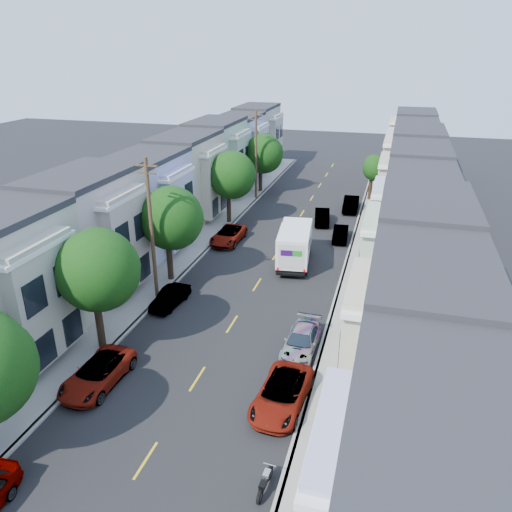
{
  "coord_description": "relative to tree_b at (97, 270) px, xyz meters",
  "views": [
    {
      "loc": [
        9.14,
        -26.61,
        16.76
      ],
      "look_at": [
        -0.18,
        6.37,
        2.2
      ],
      "focal_mm": 35.0,
      "sensor_mm": 36.0,
      "label": 1
    }
  ],
  "objects": [
    {
      "name": "tree_far_r",
      "position": [
        13.2,
        35.78,
        -1.39
      ],
      "size": [
        2.97,
        2.97,
        5.29
      ],
      "color": "black",
      "rests_on": "ground"
    },
    {
      "name": "parked_right_b",
      "position": [
        11.2,
        2.91,
        -4.48
      ],
      "size": [
        1.97,
        4.46,
        1.32
      ],
      "primitive_type": "imported",
      "rotation": [
        0.0,
        0.0,
        -0.03
      ],
      "color": "silver",
      "rests_on": "ground"
    },
    {
      "name": "tree_b",
      "position": [
        0.0,
        0.0,
        0.0
      ],
      "size": [
        4.7,
        4.7,
        7.51
      ],
      "color": "black",
      "rests_on": "ground"
    },
    {
      "name": "parked_left_c",
      "position": [
        1.4,
        5.92,
        -4.53
      ],
      "size": [
        1.66,
        3.8,
        1.23
      ],
      "primitive_type": "imported",
      "rotation": [
        0.0,
        0.0,
        -0.1
      ],
      "color": "#9EA3AF",
      "rests_on": "ground"
    },
    {
      "name": "parked_right_a",
      "position": [
        11.2,
        -2.16,
        -4.44
      ],
      "size": [
        2.66,
        5.19,
        1.4
      ],
      "primitive_type": "imported",
      "rotation": [
        0.0,
        0.0,
        -0.07
      ],
      "color": "#363B40",
      "rests_on": "ground"
    },
    {
      "name": "lead_sedan",
      "position": [
        8.84,
        26.06,
        -4.45
      ],
      "size": [
        2.09,
        4.33,
        1.38
      ],
      "primitive_type": "imported",
      "rotation": [
        0.0,
        0.0,
        0.16
      ],
      "color": "black",
      "rests_on": "ground"
    },
    {
      "name": "parked_right_c",
      "position": [
        11.2,
        21.79,
        -4.52
      ],
      "size": [
        1.57,
        3.83,
        1.25
      ],
      "primitive_type": "imported",
      "rotation": [
        0.0,
        0.0,
        0.07
      ],
      "color": "black",
      "rests_on": "ground"
    },
    {
      "name": "curb_left",
      "position": [
        0.25,
        19.7,
        -5.07
      ],
      "size": [
        0.3,
        70.0,
        0.15
      ],
      "primitive_type": "cube",
      "color": "gray",
      "rests_on": "ground"
    },
    {
      "name": "ground",
      "position": [
        6.3,
        4.7,
        -5.14
      ],
      "size": [
        160.0,
        160.0,
        0.0
      ],
      "primitive_type": "plane",
      "color": "black",
      "rests_on": "ground"
    },
    {
      "name": "townhouse_row_right",
      "position": [
        17.45,
        19.7,
        -5.14
      ],
      "size": [
        5.0,
        70.0,
        8.5
      ],
      "primitive_type": "cube",
      "color": "#AAB4C7",
      "rests_on": "ground"
    },
    {
      "name": "townhouse_row_left",
      "position": [
        -4.85,
        19.7,
        -5.14
      ],
      "size": [
        5.0,
        70.0,
        8.5
      ],
      "primitive_type": "cube",
      "color": "#AAB4C7",
      "rests_on": "ground"
    },
    {
      "name": "tree_c",
      "position": [
        0.0,
        9.68,
        -0.09
      ],
      "size": [
        4.7,
        4.7,
        7.42
      ],
      "color": "black",
      "rests_on": "ground"
    },
    {
      "name": "parked_left_d",
      "position": [
        1.4,
        18.47,
        -4.45
      ],
      "size": [
        2.42,
        5.04,
        1.38
      ],
      "primitive_type": "imported",
      "rotation": [
        0.0,
        0.0,
        -0.03
      ],
      "color": "#57131A",
      "rests_on": "ground"
    },
    {
      "name": "road_slab",
      "position": [
        6.3,
        19.7,
        -5.13
      ],
      "size": [
        12.0,
        70.0,
        0.02
      ],
      "primitive_type": "cube",
      "color": "black",
      "rests_on": "ground"
    },
    {
      "name": "fedex_truck",
      "position": [
        8.18,
        15.46,
        -3.41
      ],
      "size": [
        2.49,
        6.46,
        3.1
      ],
      "rotation": [
        0.0,
        0.0,
        0.12
      ],
      "color": "white",
      "rests_on": "ground"
    },
    {
      "name": "sidewalk_left",
      "position": [
        -1.05,
        19.7,
        -5.07
      ],
      "size": [
        2.6,
        70.0,
        0.15
      ],
      "primitive_type": "cube",
      "color": "gray",
      "rests_on": "ground"
    },
    {
      "name": "tree_e",
      "position": [
        0.0,
        35.75,
        -0.44
      ],
      "size": [
        4.7,
        4.7,
        7.07
      ],
      "color": "black",
      "rests_on": "ground"
    },
    {
      "name": "motorcycle",
      "position": [
        11.71,
        -7.35,
        -4.75
      ],
      "size": [
        0.25,
        1.85,
        0.74
      ],
      "rotation": [
        0.0,
        0.0,
        -0.07
      ],
      "color": "black",
      "rests_on": "ground"
    },
    {
      "name": "utility_pole_far",
      "position": [
        0.0,
        32.7,
        0.01
      ],
      "size": [
        1.6,
        0.26,
        10.0
      ],
      "color": "#42301E",
      "rests_on": "ground"
    },
    {
      "name": "utility_pole_near",
      "position": [
        0.0,
        6.7,
        0.01
      ],
      "size": [
        1.6,
        0.26,
        10.0
      ],
      "color": "#42301E",
      "rests_on": "ground"
    },
    {
      "name": "parked_left_b",
      "position": [
        1.4,
        -3.15,
        -4.46
      ],
      "size": [
        2.42,
        4.95,
        1.35
      ],
      "primitive_type": "imported",
      "rotation": [
        0.0,
        0.0,
        -0.04
      ],
      "color": "black",
      "rests_on": "ground"
    },
    {
      "name": "tree_d",
      "position": [
        0.0,
        23.69,
        -0.18
      ],
      "size": [
        4.7,
        4.7,
        7.33
      ],
      "color": "black",
      "rests_on": "ground"
    },
    {
      "name": "sidewalk_right",
      "position": [
        13.65,
        19.7,
        -5.07
      ],
      "size": [
        2.6,
        70.0,
        0.15
      ],
      "primitive_type": "cube",
      "color": "gray",
      "rests_on": "ground"
    },
    {
      "name": "centerline",
      "position": [
        6.3,
        19.7,
        -5.14
      ],
      "size": [
        0.12,
        70.0,
        0.01
      ],
      "primitive_type": "cube",
      "color": "gold",
      "rests_on": "ground"
    },
    {
      "name": "parked_right_d",
      "position": [
        11.2,
        31.07,
        -4.4
      ],
      "size": [
        1.72,
        4.5,
        1.48
      ],
      "primitive_type": "imported",
      "rotation": [
        0.0,
        0.0,
        0.04
      ],
      "color": "black",
      "rests_on": "ground"
    },
    {
      "name": "curb_right",
      "position": [
        12.35,
        19.7,
        -5.07
      ],
      "size": [
        0.3,
        70.0,
        0.15
      ],
      "primitive_type": "cube",
      "color": "gray",
      "rests_on": "ground"
    }
  ]
}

